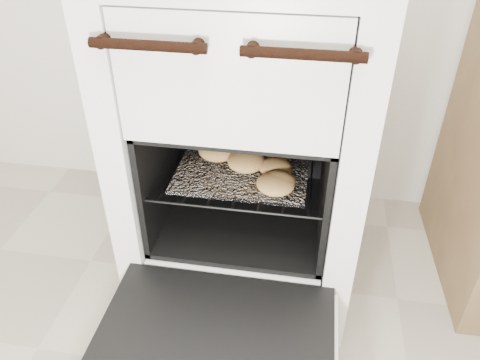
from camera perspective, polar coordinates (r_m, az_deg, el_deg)
name	(u,v)px	position (r m, az deg, el deg)	size (l,w,h in m)	color
stove	(249,135)	(1.34, 1.08, 5.46)	(0.62, 0.69, 0.95)	white
oven_door	(213,348)	(1.12, -3.36, -19.76)	(0.56, 0.43, 0.04)	black
oven_rack	(245,164)	(1.31, 0.60, 1.92)	(0.45, 0.43, 0.01)	black
foil_sheet	(244,166)	(1.29, 0.46, 1.66)	(0.35, 0.31, 0.01)	white
baked_rolls	(258,160)	(1.26, 2.20, 2.50)	(0.30, 0.31, 0.06)	#E1A95A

